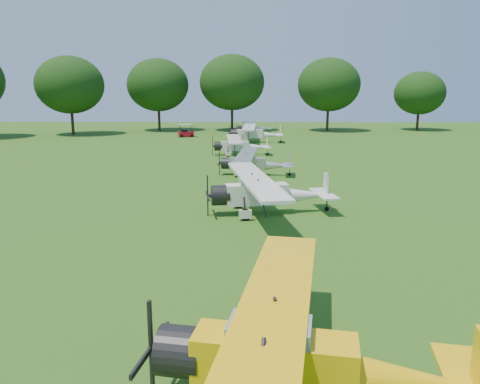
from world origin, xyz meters
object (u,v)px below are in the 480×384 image
object	(u,v)px
aircraft_2	(300,355)
aircraft_3	(266,190)
aircraft_4	(253,162)
aircraft_5	(239,144)
aircraft_6	(254,132)
golf_cart	(186,133)
aircraft_7	(253,127)

from	to	relation	value
aircraft_2	aircraft_3	distance (m)	16.55
aircraft_4	aircraft_5	size ratio (longest dim) A/B	0.97
aircraft_4	aircraft_6	bearing A→B (deg)	93.62
golf_cart	aircraft_7	bearing A→B (deg)	11.94
aircraft_2	aircraft_7	size ratio (longest dim) A/B	1.25
aircraft_7	aircraft_6	bearing A→B (deg)	-98.92
aircraft_4	aircraft_6	xyz separation A→B (m)	(0.43, 25.02, 0.23)
aircraft_3	aircraft_4	size ratio (longest dim) A/B	1.19
aircraft_6	aircraft_7	bearing A→B (deg)	92.14
aircraft_6	aircraft_7	size ratio (longest dim) A/B	1.26
aircraft_2	aircraft_3	size ratio (longest dim) A/B	1.00
aircraft_4	aircraft_5	distance (m)	12.30
aircraft_6	aircraft_7	xyz separation A→B (m)	(-0.03, 13.04, -0.28)
aircraft_2	aircraft_5	xyz separation A→B (m)	(-1.98, 40.95, -0.18)
aircraft_7	aircraft_3	bearing A→B (deg)	-98.84
aircraft_4	aircraft_6	world-z (taller)	aircraft_6
aircraft_7	aircraft_5	bearing A→B (deg)	-102.90
aircraft_2	aircraft_4	bearing A→B (deg)	101.03
aircraft_3	aircraft_5	world-z (taller)	aircraft_3
aircraft_2	aircraft_6	world-z (taller)	aircraft_6
aircraft_3	aircraft_6	xyz separation A→B (m)	(-0.17, 37.19, 0.02)
aircraft_6	golf_cart	world-z (taller)	aircraft_6
aircraft_2	golf_cart	size ratio (longest dim) A/B	4.65
aircraft_2	aircraft_6	size ratio (longest dim) A/B	0.99
aircraft_6	golf_cart	xyz separation A→B (m)	(-10.12, 7.39, -0.71)
aircraft_3	aircraft_7	size ratio (longest dim) A/B	1.25
aircraft_3	aircraft_7	xyz separation A→B (m)	(-0.20, 50.23, -0.26)
aircraft_2	aircraft_7	xyz separation A→B (m)	(-0.25, 66.78, -0.27)
aircraft_2	aircraft_4	xyz separation A→B (m)	(-0.65, 28.72, -0.21)
aircraft_5	golf_cart	bearing A→B (deg)	108.58
aircraft_3	golf_cart	size ratio (longest dim) A/B	4.63
aircraft_4	aircraft_7	bearing A→B (deg)	94.01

